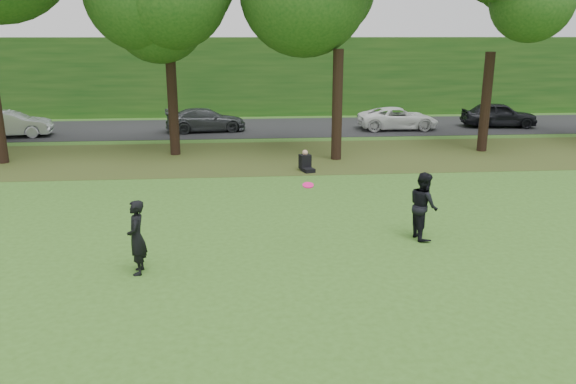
% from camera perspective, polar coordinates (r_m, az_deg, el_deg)
% --- Properties ---
extents(ground, '(120.00, 120.00, 0.00)m').
position_cam_1_polar(ground, '(12.25, -4.05, -9.44)').
color(ground, '#375D1D').
rests_on(ground, ground).
extents(leaf_litter, '(60.00, 7.00, 0.01)m').
position_cam_1_polar(leaf_litter, '(24.64, -4.61, 3.53)').
color(leaf_litter, '#483F19').
rests_on(leaf_litter, ground).
extents(street, '(70.00, 7.00, 0.02)m').
position_cam_1_polar(street, '(32.50, -4.74, 6.51)').
color(street, black).
rests_on(street, ground).
extents(far_hedge, '(70.00, 3.00, 5.00)m').
position_cam_1_polar(far_hedge, '(38.18, -4.89, 11.65)').
color(far_hedge, '#184714').
rests_on(far_hedge, ground).
extents(player_left, '(0.44, 0.64, 1.70)m').
position_cam_1_polar(player_left, '(12.94, -15.12, -4.48)').
color(player_left, black).
rests_on(player_left, ground).
extents(player_right, '(0.75, 0.92, 1.78)m').
position_cam_1_polar(player_right, '(15.05, 13.60, -1.35)').
color(player_right, black).
rests_on(player_right, ground).
extents(parked_cars, '(38.67, 3.25, 1.42)m').
position_cam_1_polar(parked_cars, '(31.30, -6.96, 7.34)').
color(parked_cars, black).
rests_on(parked_cars, street).
extents(frisbee, '(0.34, 0.33, 0.11)m').
position_cam_1_polar(frisbee, '(13.34, 2.05, 0.70)').
color(frisbee, '#F51478').
rests_on(frisbee, ground).
extents(seated_person, '(0.62, 0.82, 0.83)m').
position_cam_1_polar(seated_person, '(22.07, 1.82, 2.94)').
color(seated_person, black).
rests_on(seated_person, ground).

